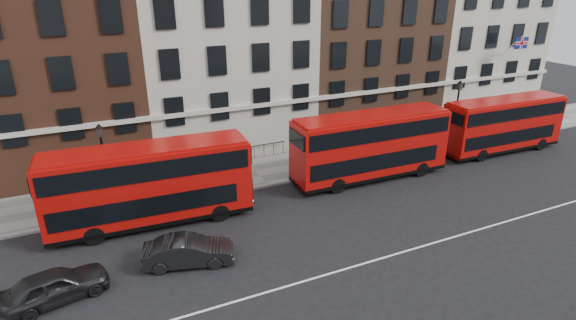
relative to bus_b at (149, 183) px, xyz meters
name	(u,v)px	position (x,y,z in m)	size (l,w,h in m)	color
ground	(327,247)	(7.72, -6.30, -2.47)	(120.00, 120.00, 0.00)	black
pavement	(255,171)	(7.72, 4.20, -2.40)	(80.00, 5.00, 0.15)	slate
kerb	(268,185)	(7.72, 1.70, -2.39)	(80.00, 0.30, 0.16)	gray
road_centre_line	(348,268)	(7.72, -8.30, -2.47)	(70.00, 0.12, 0.01)	white
building_terrace	(213,15)	(7.41, 11.58, 7.77)	(64.00, 11.95, 22.00)	#B3AA9A
bus_b	(149,183)	(0.00, 0.00, 0.00)	(11.11, 3.26, 4.61)	#B40C09
bus_c	(370,145)	(14.49, 0.00, 0.00)	(11.05, 2.93, 4.61)	#B40C09
bus_d	(503,124)	(26.87, 0.00, -0.17)	(10.30, 2.80, 4.30)	#B40C09
car_rear	(55,286)	(-4.88, -4.96, -1.74)	(1.73, 4.31, 1.47)	#242527
car_front	(188,251)	(0.91, -4.74, -1.76)	(1.51, 4.32, 1.42)	black
lamp_post_left	(105,164)	(-2.01, 2.38, 0.61)	(0.44, 0.44, 5.33)	black
lamp_post_right	(456,110)	(24.30, 2.44, 0.61)	(0.44, 0.44, 5.33)	black
traffic_light	(505,110)	(29.80, 2.38, -0.03)	(0.25, 0.45, 3.27)	black
iron_railings	(244,154)	(7.72, 6.40, -1.82)	(6.60, 0.06, 1.00)	black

